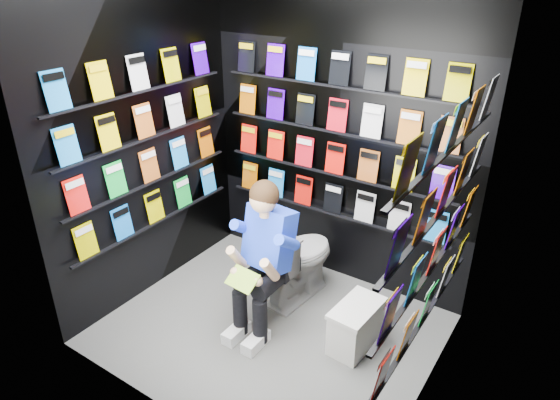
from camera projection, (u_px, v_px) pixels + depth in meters
The scene contains 13 objects.
floor at pixel (270, 329), 3.91m from camera, with size 2.40×2.40×0.00m, color slate.
wall_back at pixel (338, 137), 4.09m from camera, with size 2.40×0.04×2.60m, color black.
wall_front at pixel (158, 239), 2.60m from camera, with size 2.40×0.04×2.60m, color black.
wall_left at pixel (144, 143), 3.94m from camera, with size 0.04×2.00×2.60m, color black.
wall_right at pixel (447, 224), 2.74m from camera, with size 0.04×2.00×2.60m, color black.
comics_back at pixel (336, 137), 4.07m from camera, with size 2.10×0.06×1.37m, color #BF5906, non-canonical shape.
comics_left at pixel (147, 143), 3.93m from camera, with size 0.06×1.70×1.37m, color #BF5906, non-canonical shape.
comics_right at pixel (441, 222), 2.76m from camera, with size 0.06×1.70×1.37m, color #BF5906, non-canonical shape.
toilet at pixel (297, 258), 4.15m from camera, with size 0.42×0.75×0.73m, color silver.
longbox at pixel (356, 328), 3.68m from camera, with size 0.24×0.44×0.33m, color silver.
longbox_lid at pixel (357, 308), 3.60m from camera, with size 0.26×0.46×0.03m, color silver.
reader at pixel (271, 238), 3.70m from camera, with size 0.48×0.71×1.30m, color blue, non-canonical shape.
held_comic at pixel (242, 279), 3.51m from camera, with size 0.23×0.01×0.16m, color green.
Camera 1 is at (1.78, -2.51, 2.62)m, focal length 32.00 mm.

